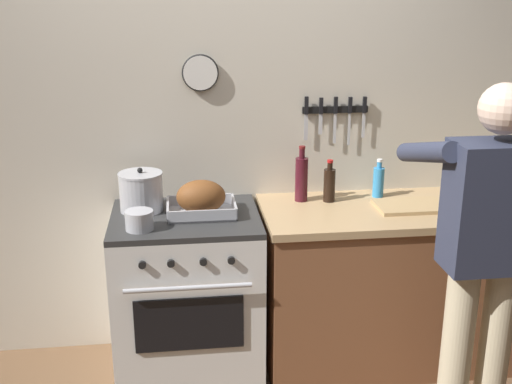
% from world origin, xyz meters
% --- Properties ---
extents(wall_back, '(6.00, 0.13, 2.60)m').
position_xyz_m(wall_back, '(0.00, 1.35, 1.30)').
color(wall_back, beige).
rests_on(wall_back, ground).
extents(counter_block, '(2.03, 0.65, 0.90)m').
position_xyz_m(counter_block, '(1.20, 0.99, 0.45)').
color(counter_block, brown).
rests_on(counter_block, ground).
extents(stove, '(0.76, 0.67, 0.90)m').
position_xyz_m(stove, '(-0.22, 0.99, 0.45)').
color(stove, white).
rests_on(stove, ground).
extents(person_cook, '(0.51, 0.63, 1.66)m').
position_xyz_m(person_cook, '(1.06, 0.30, 0.95)').
color(person_cook, '#C6B793').
rests_on(person_cook, ground).
extents(roasting_pan, '(0.35, 0.26, 0.18)m').
position_xyz_m(roasting_pan, '(-0.14, 1.00, 0.98)').
color(roasting_pan, '#B7B7BC').
rests_on(roasting_pan, stove).
extents(stock_pot, '(0.23, 0.23, 0.23)m').
position_xyz_m(stock_pot, '(-0.44, 1.10, 1.00)').
color(stock_pot, '#B7B7BC').
rests_on(stock_pot, stove).
extents(saucepan, '(0.14, 0.14, 0.09)m').
position_xyz_m(saucepan, '(-0.44, 0.82, 0.95)').
color(saucepan, '#B7B7BC').
rests_on(saucepan, stove).
extents(cutting_board, '(0.36, 0.24, 0.02)m').
position_xyz_m(cutting_board, '(0.97, 0.96, 0.91)').
color(cutting_board, tan).
rests_on(cutting_board, counter_block).
extents(bottle_soy_sauce, '(0.06, 0.06, 0.23)m').
position_xyz_m(bottle_soy_sauce, '(0.57, 1.13, 1.00)').
color(bottle_soy_sauce, black).
rests_on(bottle_soy_sauce, counter_block).
extents(bottle_dish_soap, '(0.06, 0.06, 0.22)m').
position_xyz_m(bottle_dish_soap, '(0.85, 1.17, 0.99)').
color(bottle_dish_soap, '#338CCC').
rests_on(bottle_dish_soap, counter_block).
extents(bottle_wine_red, '(0.07, 0.07, 0.31)m').
position_xyz_m(bottle_wine_red, '(0.42, 1.15, 1.03)').
color(bottle_wine_red, '#47141E').
rests_on(bottle_wine_red, counter_block).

